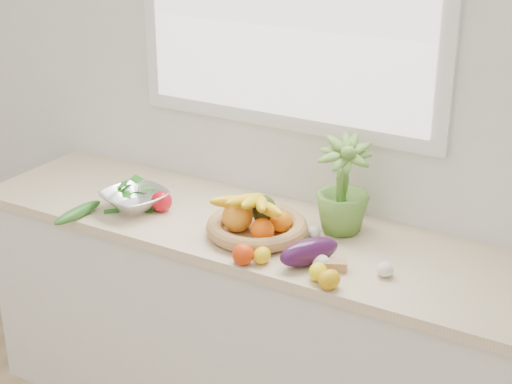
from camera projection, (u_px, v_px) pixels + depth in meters
The scene contains 18 objects.
back_wall at pixel (287, 90), 3.02m from camera, with size 4.50×0.02×2.70m, color white.
counter_cabinet at pixel (248, 330), 3.13m from camera, with size 2.20×0.58×0.86m, color silver.
countertop at pixel (247, 229), 2.96m from camera, with size 2.24×0.62×0.04m, color beige.
orange_loose at pixel (243, 254), 2.64m from camera, with size 0.07×0.07×0.07m, color red.
lemon_a at pixel (262, 255), 2.66m from camera, with size 0.06×0.07×0.06m, color yellow.
lemon_b at pixel (329, 280), 2.50m from camera, with size 0.06×0.08×0.06m, color #DA9E0B.
lemon_c at pixel (318, 272), 2.55m from camera, with size 0.06×0.08×0.06m, color yellow.
apple at pixel (162, 201), 3.05m from camera, with size 0.08×0.08×0.08m, color red.
ginger at pixel (331, 265), 2.62m from camera, with size 0.11×0.04×0.03m, color tan.
garlic_a at pixel (385, 269), 2.57m from camera, with size 0.06×0.06×0.05m, color white.
garlic_b at pixel (314, 231), 2.85m from camera, with size 0.05×0.05×0.04m, color silver.
garlic_c at pixel (321, 262), 2.62m from camera, with size 0.06×0.06×0.05m, color white.
eggplant at pixel (309, 252), 2.64m from camera, with size 0.09×0.23×0.09m, color #350F39.
cucumber at pixel (78, 212), 3.00m from camera, with size 0.05×0.25×0.05m, color #295B1A.
radish at pixel (238, 258), 2.66m from camera, with size 0.03×0.03×0.03m, color red.
potted_herb at pixel (343, 185), 2.83m from camera, with size 0.20×0.20×0.36m, color #588B32.
fruit_basket at pixel (256, 221), 2.85m from camera, with size 0.45×0.45×0.19m.
colander_with_spinach at pixel (134, 196), 3.04m from camera, with size 0.30×0.30×0.13m.
Camera 1 is at (1.39, -0.34, 2.16)m, focal length 55.00 mm.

